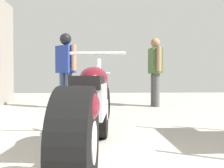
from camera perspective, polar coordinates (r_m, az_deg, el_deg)
name	(u,v)px	position (r m, az deg, el deg)	size (l,w,h in m)	color
ground_plane	(119,126)	(3.65, 1.70, -9.66)	(16.43, 16.43, 0.00)	#A8A399
motorcycle_maroon_cruiser	(90,111)	(2.14, -5.00, -6.12)	(0.63, 2.14, 1.00)	black
motorcycle_black_naked	(100,96)	(4.87, -2.68, -2.80)	(0.52, 1.77, 0.83)	black
mechanic_in_blue	(155,68)	(6.24, 9.89, 3.68)	(0.28, 0.68, 1.69)	#4C4C4C
mechanic_with_helmet	(66,63)	(5.85, -10.59, 4.66)	(0.57, 0.54, 1.73)	#384766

